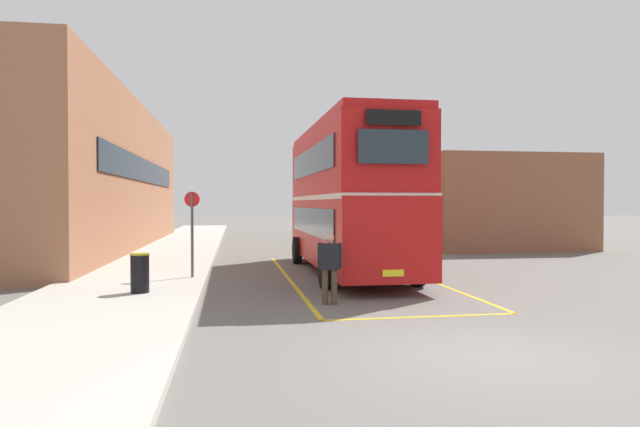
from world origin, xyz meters
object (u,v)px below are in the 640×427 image
(double_decker_bus, at_px, (348,196))
(single_deck_bus, at_px, (360,214))
(pedestrian_boarding, at_px, (330,263))
(litter_bin, at_px, (140,273))
(bus_stop_sign, at_px, (192,225))

(double_decker_bus, height_order, single_deck_bus, double_decker_bus)
(double_decker_bus, relative_size, single_deck_bus, 1.18)
(double_decker_bus, bearing_deg, single_deck_bus, 75.43)
(pedestrian_boarding, xyz_separation_m, litter_bin, (-4.34, 1.45, -0.31))
(single_deck_bus, height_order, litter_bin, single_deck_bus)
(litter_bin, bearing_deg, bus_stop_sign, 68.79)
(single_deck_bus, bearing_deg, pedestrian_boarding, -104.91)
(pedestrian_boarding, bearing_deg, single_deck_bus, 75.09)
(litter_bin, xyz_separation_m, bus_stop_sign, (1.02, 2.64, 1.02))
(pedestrian_boarding, relative_size, litter_bin, 1.72)
(pedestrian_boarding, distance_m, litter_bin, 4.59)
(double_decker_bus, bearing_deg, litter_bin, -146.42)
(litter_bin, bearing_deg, pedestrian_boarding, -18.46)
(single_deck_bus, xyz_separation_m, bus_stop_sign, (-8.74, -16.25, -0.00))
(single_deck_bus, height_order, pedestrian_boarding, single_deck_bus)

